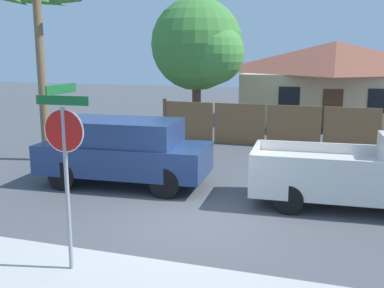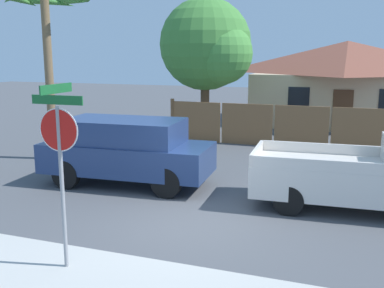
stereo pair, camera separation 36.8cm
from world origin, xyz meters
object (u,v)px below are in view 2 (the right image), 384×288
(red_suv, at_px, (126,149))
(orange_pickup, at_px, (368,175))
(house, at_px, (346,80))
(stop_sign, at_px, (60,146))
(oak_tree, at_px, (209,47))
(palm_tree, at_px, (45,12))

(red_suv, relative_size, orange_pickup, 0.96)
(house, distance_m, stop_sign, 19.90)
(house, xyz_separation_m, oak_tree, (-5.75, -6.15, 1.71))
(oak_tree, xyz_separation_m, orange_pickup, (6.62, -8.47, -3.10))
(oak_tree, bearing_deg, orange_pickup, -51.96)
(oak_tree, bearing_deg, house, 46.94)
(oak_tree, distance_m, palm_tree, 7.54)
(red_suv, distance_m, orange_pickup, 6.33)
(house, height_order, orange_pickup, house)
(orange_pickup, relative_size, stop_sign, 1.58)
(stop_sign, bearing_deg, palm_tree, 126.26)
(red_suv, relative_size, stop_sign, 1.52)
(oak_tree, relative_size, stop_sign, 1.93)
(red_suv, height_order, orange_pickup, red_suv)
(house, relative_size, stop_sign, 3.08)
(house, relative_size, red_suv, 2.03)
(red_suv, bearing_deg, orange_pickup, -3.26)
(oak_tree, xyz_separation_m, red_suv, (0.30, -8.48, -2.93))
(oak_tree, height_order, orange_pickup, oak_tree)
(oak_tree, bearing_deg, palm_tree, -118.81)
(oak_tree, relative_size, red_suv, 1.27)
(oak_tree, distance_m, orange_pickup, 11.19)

